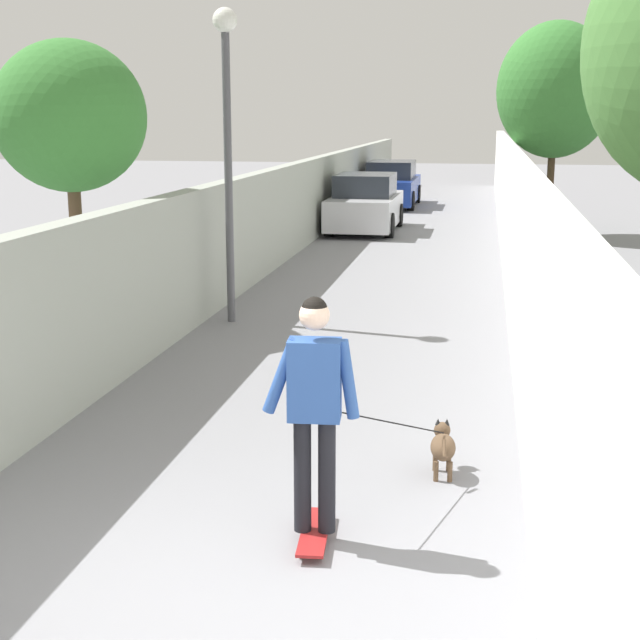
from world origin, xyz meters
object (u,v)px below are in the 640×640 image
person_skateboarder (315,396)px  dog (442,445)px  tree_left_mid (70,117)px  car_far (391,185)px  skateboard (315,532)px  lamp_post (227,113)px  tree_right_near (555,90)px  car_near (365,205)px

person_skateboarder → dog: person_skateboarder is taller
tree_left_mid → person_skateboarder: bearing=-143.1°
car_far → skateboard: bearing=-175.4°
skateboard → car_far: size_ratio=0.19×
car_far → lamp_post: bearing=178.1°
lamp_post → person_skateboarder: size_ratio=2.59×
tree_right_near → lamp_post: bearing=153.6°
dog → car_near: size_ratio=0.44×
lamp_post → skateboard: (-6.98, -2.61, -3.06)m
lamp_post → car_far: (18.13, -0.60, -2.41)m
car_near → car_far: 6.91m
person_skateboarder → lamp_post: bearing=20.5°
skateboard → lamp_post: bearing=20.5°
skateboard → dog: dog is taller
skateboard → car_near: 18.32m
tree_right_near → car_far: 9.19m
dog → car_near: car_near is taller
skateboard → person_skateboarder: bearing=143.1°
car_near → car_far: same height
skateboard → dog: size_ratio=0.47×
tree_right_near → car_far: (7.24, 4.81, -2.97)m
tree_left_mid → skateboard: bearing=-143.1°
skateboard → car_far: 25.20m
tree_right_near → tree_left_mid: bearing=146.6°
person_skateboarder → tree_left_mid: bearing=36.9°
dog → car_far: bearing=6.9°
person_skateboarder → car_near: person_skateboarder is taller
tree_right_near → lamp_post: size_ratio=1.17×
tree_right_near → dog: (-16.42, 1.93, -3.41)m
lamp_post → dog: lamp_post is taller
tree_left_mid → car_far: (18.74, -2.78, -2.35)m
car_far → dog: bearing=-173.1°
dog → car_far: 23.84m
lamp_post → dog: bearing=-147.8°
tree_left_mid → lamp_post: size_ratio=0.90×
car_near → skateboard: bearing=-173.7°
tree_left_mid → dog: 8.00m
lamp_post → tree_left_mid: bearing=105.8°
skateboard → car_near: bearing=6.3°
car_near → dog: bearing=-170.2°
tree_left_mid → skateboard: 8.51m
tree_left_mid → car_near: size_ratio=1.05×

